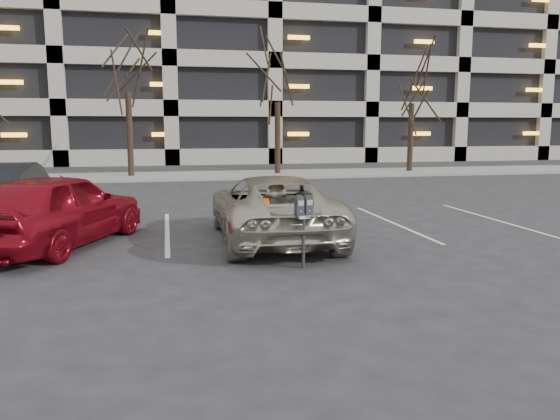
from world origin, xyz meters
The scene contains 11 objects.
ground centered at (0.00, 0.00, 0.00)m, with size 140.00×140.00×0.00m, color #28282B.
sidewalk centered at (0.00, 16.00, 0.06)m, with size 80.00×4.00×0.12m, color gray.
stall_lines centered at (-1.40, 2.30, 0.01)m, with size 16.90×5.20×0.00m.
parking_garage centered at (12.00, 33.84, 9.26)m, with size 52.00×20.00×19.00m.
tree_b centered at (-3.00, 16.00, 6.33)m, with size 3.85×3.85×8.75m.
tree_c centered at (4.00, 16.00, 5.74)m, with size 3.49×3.49×7.94m.
tree_d centered at (11.00, 16.00, 5.73)m, with size 3.49×3.49×7.93m.
parking_meter centered at (0.90, -1.50, 0.96)m, with size 0.34×0.20×1.25m.
suv_silver centered at (0.84, 0.96, 0.70)m, with size 2.42×5.09×1.41m.
car_red centered at (-3.56, 1.15, 0.77)m, with size 1.82×4.53×1.54m, color maroon.
car_dark centered at (-5.13, 3.17, 0.81)m, with size 1.71×4.90×1.61m, color black.
Camera 1 is at (-1.36, -10.38, 2.44)m, focal length 35.00 mm.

